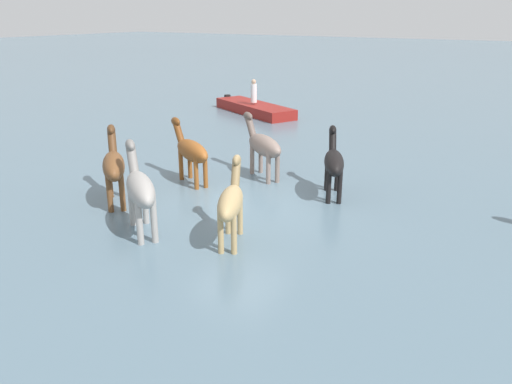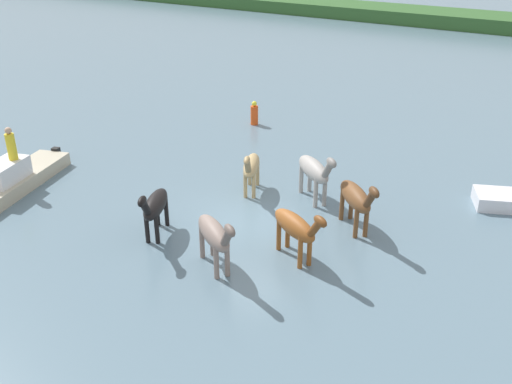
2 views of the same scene
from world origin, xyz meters
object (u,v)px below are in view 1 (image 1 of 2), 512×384
Objects in this scene: horse_mid_herd at (263,145)px; horse_dun_straggler at (231,202)px; horse_chestnut_trailing at (191,151)px; horse_pinto_flank at (114,165)px; boat_motor_center at (254,110)px; person_helmsman_aft at (254,92)px; horse_rear_stallion at (334,162)px; horse_lead at (140,188)px.

horse_mid_herd reaches higher than horse_dun_straggler.
horse_chestnut_trailing is 1.09× the size of horse_pinto_flank.
horse_mid_herd is at bearing -31.28° from boat_motor_center.
horse_pinto_flank is at bearing 105.66° from person_helmsman_aft.
horse_rear_stallion is 6.18m from horse_pinto_flank.
horse_rear_stallion is 4.23m from horse_dun_straggler.
horse_lead is 15.49m from person_helmsman_aft.
horse_lead is at bearing -42.71° from boat_motor_center.
horse_mid_herd is 1.01× the size of horse_rear_stallion.
horse_mid_herd is at bearing 53.26° from horse_rear_stallion.
horse_lead is 5.30m from horse_mid_herd.
horse_mid_herd reaches higher than boat_motor_center.
horse_lead is 2.26m from horse_dun_straggler.
horse_mid_herd is 10.90m from person_helmsman_aft.
horse_mid_herd is at bearing 123.52° from person_helmsman_aft.
person_helmsman_aft is (5.77, -14.38, 0.04)m from horse_lead.
horse_pinto_flank reaches higher than person_helmsman_aft.
horse_pinto_flank is (2.05, -1.11, -0.03)m from horse_lead.
horse_chestnut_trailing is 11.61m from person_helmsman_aft.
person_helmsman_aft is (6.02, -9.09, 0.10)m from horse_mid_herd.
boat_motor_center is (3.82, -13.48, -0.91)m from horse_pinto_flank.
horse_dun_straggler is at bearing -125.52° from horse_lead.
horse_mid_herd reaches higher than horse_chestnut_trailing.
horse_mid_herd is 1.04× the size of horse_dun_straggler.
horse_dun_straggler is 15.84m from person_helmsman_aft.
horse_chestnut_trailing is at bearing -42.25° from boat_motor_center.
horse_mid_herd is 5.01m from horse_dun_straggler.
person_helmsman_aft is at bearing -30.79° from horse_lead.
horse_lead reaches higher than boat_motor_center.
horse_rear_stallion is 0.98× the size of horse_chestnut_trailing.
horse_dun_straggler is 1.05× the size of horse_pinto_flank.
person_helmsman_aft is (8.65, -9.54, 0.14)m from horse_rear_stallion.
horse_mid_herd is 11.17m from boat_motor_center.
horse_mid_herd is 0.99× the size of horse_chestnut_trailing.
horse_dun_straggler is 4.61m from horse_chestnut_trailing.
boat_motor_center is at bearing 15.05° from horse_rear_stallion.
horse_dun_straggler is 0.96× the size of horse_chestnut_trailing.
horse_lead is at bearing 119.73° from horse_mid_herd.
horse_pinto_flank is at bearing 57.72° from horse_dun_straggler.
horse_lead is 1.02× the size of horse_rear_stallion.
horse_lead reaches higher than person_helmsman_aft.
boat_motor_center is at bearing 3.78° from horse_dun_straggler.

